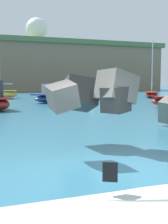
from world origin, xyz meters
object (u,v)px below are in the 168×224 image
boat_mid_centre (152,94)px  radar_dome (37,31)px  mooring_buoy_middle (167,103)px  boat_far_right (54,96)px  boat_far_centre (95,95)px

boat_mid_centre → radar_dome: radar_dome is taller
mooring_buoy_middle → boat_far_right: bearing=138.1°
boat_mid_centre → boat_far_right: boat_mid_centre is taller
boat_far_right → radar_dome: (10.96, 63.72, 17.48)m
boat_far_right → radar_dome: size_ratio=0.61×
mooring_buoy_middle → radar_dome: (2.15, 71.62, 17.93)m
boat_far_centre → boat_mid_centre: bearing=12.8°
boat_mid_centre → boat_far_right: 16.87m
mooring_buoy_middle → radar_dome: bearing=88.3°
boat_far_right → mooring_buoy_middle: size_ratio=13.38×
boat_mid_centre → boat_far_right: (-15.87, -5.71, 0.20)m
boat_mid_centre → mooring_buoy_middle: (-7.06, -13.62, -0.26)m
mooring_buoy_middle → boat_far_centre: bearing=102.5°
boat_far_centre → boat_far_right: boat_far_right is taller
boat_mid_centre → mooring_buoy_middle: 15.34m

